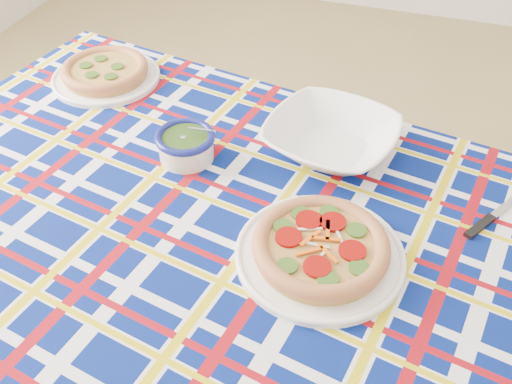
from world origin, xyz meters
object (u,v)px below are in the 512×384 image
(pesto_bowl, at_px, (186,143))
(serving_bowl, at_px, (331,138))
(dining_table, at_px, (227,249))
(main_focaccia_plate, at_px, (321,246))

(pesto_bowl, relative_size, serving_bowl, 0.46)
(dining_table, xyz_separation_m, serving_bowl, (0.13, 0.27, 0.10))
(main_focaccia_plate, bearing_deg, pesto_bowl, 150.81)
(pesto_bowl, bearing_deg, serving_bowl, 22.97)
(dining_table, distance_m, serving_bowl, 0.32)
(dining_table, xyz_separation_m, main_focaccia_plate, (0.18, -0.03, 0.10))
(pesto_bowl, bearing_deg, dining_table, -47.20)
(serving_bowl, bearing_deg, main_focaccia_plate, -80.47)
(main_focaccia_plate, bearing_deg, dining_table, 171.49)
(dining_table, bearing_deg, pesto_bowl, 143.07)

